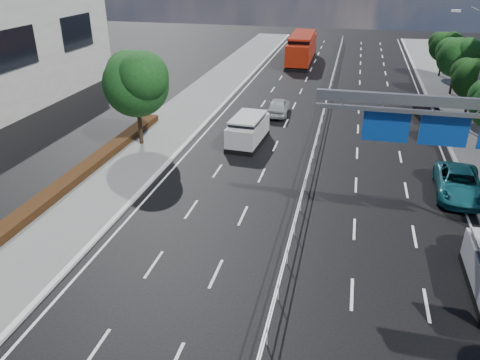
% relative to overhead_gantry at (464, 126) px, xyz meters
% --- Properties ---
extents(kerb_near, '(0.25, 140.00, 0.15)m').
position_rel_overhead_gantry_xyz_m(kerb_near, '(-15.74, -10.05, -5.54)').
color(kerb_near, silver).
rests_on(kerb_near, ground).
extents(median_fence, '(0.05, 85.00, 1.02)m').
position_rel_overhead_gantry_xyz_m(median_fence, '(-6.74, 12.45, -5.08)').
color(median_fence, silver).
rests_on(median_fence, ground).
extents(overhead_gantry, '(10.24, 0.38, 7.45)m').
position_rel_overhead_gantry_xyz_m(overhead_gantry, '(0.00, 0.00, 0.00)').
color(overhead_gantry, gray).
rests_on(overhead_gantry, ground).
extents(streetlight_far, '(2.78, 2.40, 9.00)m').
position_rel_overhead_gantry_xyz_m(streetlight_far, '(3.76, 15.95, -0.40)').
color(streetlight_far, gray).
rests_on(streetlight_far, ground).
extents(near_tree_back, '(4.84, 4.51, 6.69)m').
position_rel_overhead_gantry_xyz_m(near_tree_back, '(-18.68, 7.92, -1.00)').
color(near_tree_back, black).
rests_on(near_tree_back, ground).
extents(far_tree_f, '(3.52, 3.28, 5.02)m').
position_rel_overhead_gantry_xyz_m(far_tree_f, '(4.50, 19.43, -2.12)').
color(far_tree_f, black).
rests_on(far_tree_f, ground).
extents(far_tree_g, '(3.96, 3.69, 5.45)m').
position_rel_overhead_gantry_xyz_m(far_tree_g, '(4.51, 26.92, -1.85)').
color(far_tree_g, black).
rests_on(far_tree_g, ground).
extents(far_tree_h, '(3.41, 3.18, 4.91)m').
position_rel_overhead_gantry_xyz_m(far_tree_h, '(4.50, 34.43, -2.18)').
color(far_tree_h, black).
rests_on(far_tree_h, ground).
extents(white_minivan, '(2.32, 4.79, 2.03)m').
position_rel_overhead_gantry_xyz_m(white_minivan, '(-11.54, 9.97, -4.61)').
color(white_minivan, black).
rests_on(white_minivan, ground).
extents(red_bus, '(2.92, 11.60, 3.45)m').
position_rel_overhead_gantry_xyz_m(red_bus, '(-11.17, 38.62, -3.81)').
color(red_bus, black).
rests_on(red_bus, ground).
extents(near_car_silver, '(1.84, 4.20, 1.41)m').
position_rel_overhead_gantry_xyz_m(near_car_silver, '(-10.53, 17.15, -4.90)').
color(near_car_silver, '#ACB0B4').
rests_on(near_car_silver, ground).
extents(near_car_dark, '(1.78, 4.80, 1.57)m').
position_rel_overhead_gantry_xyz_m(near_car_dark, '(-11.65, 48.59, -4.82)').
color(near_car_dark, black).
rests_on(near_car_dark, ground).
extents(parked_car_teal, '(2.68, 5.27, 1.43)m').
position_rel_overhead_gantry_xyz_m(parked_car_teal, '(1.54, 4.98, -4.89)').
color(parked_car_teal, '#175B68').
rests_on(parked_car_teal, ground).
extents(parked_car_dark, '(2.36, 4.66, 1.30)m').
position_rel_overhead_gantry_xyz_m(parked_car_dark, '(1.56, 18.70, -4.96)').
color(parked_car_dark, black).
rests_on(parked_car_dark, ground).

